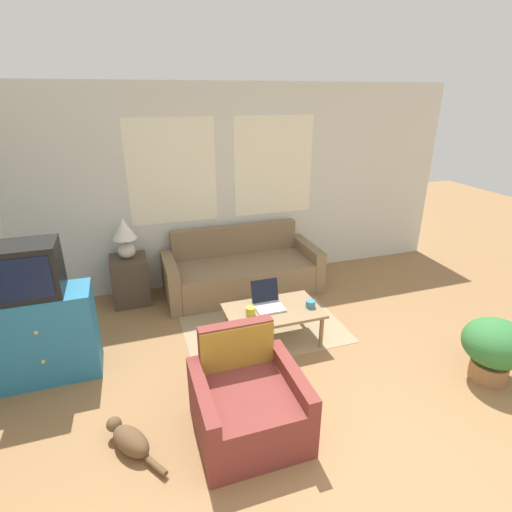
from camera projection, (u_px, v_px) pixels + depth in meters
ground_plane at (374, 488)px, 2.69m from camera, size 16.00×16.00×0.00m
wall_back at (231, 187)px, 5.29m from camera, size 6.41×0.06×2.60m
rug at (255, 313)px, 4.80m from camera, size 1.76×1.84×0.01m
couch at (241, 272)px, 5.31m from camera, size 2.01×0.83×0.81m
armchair at (247, 403)px, 3.08m from camera, size 0.80×0.78×0.79m
tv_dresser at (44, 336)px, 3.61m from camera, size 0.90×0.45×0.85m
television at (28, 270)px, 3.36m from camera, size 0.51×0.41×0.46m
side_table at (131, 280)px, 4.98m from camera, size 0.43×0.43×0.60m
table_lamp at (125, 235)px, 4.75m from camera, size 0.28×0.28×0.50m
coffee_table at (273, 313)px, 4.13m from camera, size 0.98×0.60×0.39m
laptop at (268, 301)px, 4.16m from camera, size 0.29×0.31×0.25m
cup_navy at (311, 304)px, 4.15m from camera, size 0.10×0.10×0.07m
cup_yellow at (251, 311)px, 4.00m from camera, size 0.10×0.10×0.09m
potted_plant at (495, 346)px, 3.58m from camera, size 0.56×0.56×0.60m
cat_black at (130, 440)px, 2.94m from camera, size 0.40×0.56×0.18m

